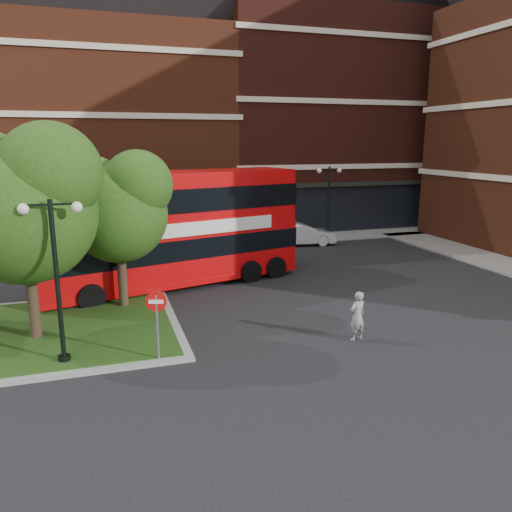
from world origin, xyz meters
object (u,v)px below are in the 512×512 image
object	(u,v)px
bus	(171,221)
woman	(357,316)
car_silver	(183,236)
car_white	(302,234)

from	to	relation	value
bus	woman	world-z (taller)	bus
car_silver	car_white	world-z (taller)	car_silver
bus	car_white	size ratio (longest dim) A/B	2.91
bus	car_silver	world-z (taller)	bus
car_white	car_silver	bearing A→B (deg)	86.10
car_silver	car_white	bearing A→B (deg)	-105.47
woman	car_silver	bearing A→B (deg)	-92.96
car_white	bus	bearing A→B (deg)	133.62
woman	car_silver	size ratio (longest dim) A/B	0.38
woman	car_white	world-z (taller)	woman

